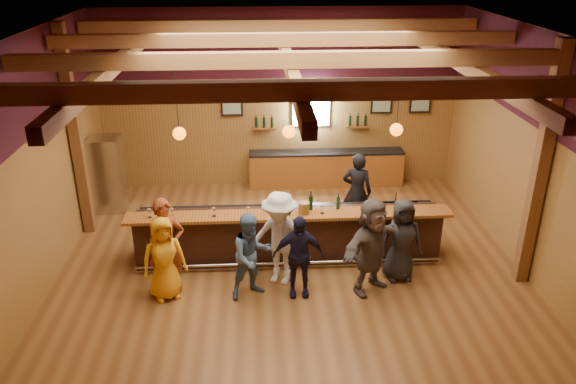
% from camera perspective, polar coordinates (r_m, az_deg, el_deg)
% --- Properties ---
extents(room, '(9.04, 9.00, 4.52)m').
position_cam_1_polar(room, '(10.27, 0.08, 8.98)').
color(room, brown).
rests_on(room, ground).
extents(bar_counter, '(6.30, 1.07, 1.11)m').
position_cam_1_polar(bar_counter, '(11.36, 0.13, -4.13)').
color(bar_counter, black).
rests_on(bar_counter, ground).
extents(back_bar_cabinet, '(4.00, 0.52, 0.95)m').
position_cam_1_polar(back_bar_cabinet, '(14.71, 3.89, 2.41)').
color(back_bar_cabinet, brown).
rests_on(back_bar_cabinet, ground).
extents(window, '(0.95, 0.09, 0.95)m').
position_cam_1_polar(window, '(14.38, 2.36, 8.55)').
color(window, silver).
rests_on(window, room).
extents(framed_pictures, '(5.35, 0.05, 0.45)m').
position_cam_1_polar(framed_pictures, '(14.47, 5.82, 8.75)').
color(framed_pictures, black).
rests_on(framed_pictures, room).
extents(wine_shelves, '(3.00, 0.18, 0.30)m').
position_cam_1_polar(wine_shelves, '(14.44, 2.36, 6.84)').
color(wine_shelves, brown).
rests_on(wine_shelves, room).
extents(pendant_lights, '(4.24, 0.24, 1.37)m').
position_cam_1_polar(pendant_lights, '(10.36, 0.10, 6.20)').
color(pendant_lights, black).
rests_on(pendant_lights, room).
extents(stainless_fridge, '(0.70, 0.70, 1.80)m').
position_cam_1_polar(stainless_fridge, '(13.86, -17.77, 1.76)').
color(stainless_fridge, silver).
rests_on(stainless_fridge, ground).
extents(customer_orange, '(0.90, 0.75, 1.59)m').
position_cam_1_polar(customer_orange, '(10.19, -12.50, -6.57)').
color(customer_orange, orange).
rests_on(customer_orange, ground).
extents(customer_redvest, '(0.74, 0.57, 1.83)m').
position_cam_1_polar(customer_redvest, '(10.29, -12.24, -5.44)').
color(customer_redvest, maroon).
rests_on(customer_redvest, ground).
extents(customer_denim, '(0.97, 0.88, 1.61)m').
position_cam_1_polar(customer_denim, '(10.01, -3.71, -6.47)').
color(customer_denim, '#4A6B95').
rests_on(customer_denim, ground).
extents(customer_white, '(1.36, 1.12, 1.84)m').
position_cam_1_polar(customer_white, '(10.31, -0.84, -4.76)').
color(customer_white, silver).
rests_on(customer_white, ground).
extents(customer_navy, '(0.93, 0.41, 1.58)m').
position_cam_1_polar(customer_navy, '(10.02, 1.07, -6.53)').
color(customer_navy, black).
rests_on(customer_navy, ground).
extents(customer_brown, '(1.68, 1.44, 1.82)m').
position_cam_1_polar(customer_brown, '(10.19, 8.51, -5.45)').
color(customer_brown, '#544943').
rests_on(customer_brown, ground).
extents(customer_dark, '(0.83, 0.58, 1.62)m').
position_cam_1_polar(customer_dark, '(10.69, 11.44, -4.80)').
color(customer_dark, black).
rests_on(customer_dark, ground).
extents(bartender, '(0.75, 0.60, 1.78)m').
position_cam_1_polar(bartender, '(12.38, 7.01, 0.05)').
color(bartender, black).
rests_on(bartender, ground).
extents(ice_bucket, '(0.22, 0.22, 0.24)m').
position_cam_1_polar(ice_bucket, '(10.75, 1.62, -1.62)').
color(ice_bucket, brown).
rests_on(ice_bucket, bar_counter).
extents(bottle_a, '(0.08, 0.08, 0.38)m').
position_cam_1_polar(bottle_a, '(10.91, 2.33, -1.06)').
color(bottle_a, black).
rests_on(bottle_a, bar_counter).
extents(bottle_b, '(0.07, 0.07, 0.33)m').
position_cam_1_polar(bottle_b, '(10.98, 5.11, -1.09)').
color(bottle_b, black).
rests_on(bottle_b, bar_counter).
extents(glass_a, '(0.09, 0.09, 0.19)m').
position_cam_1_polar(glass_a, '(10.91, -13.92, -1.87)').
color(glass_a, silver).
rests_on(glass_a, bar_counter).
extents(glass_b, '(0.09, 0.09, 0.19)m').
position_cam_1_polar(glass_b, '(10.83, -11.76, -1.85)').
color(glass_b, silver).
rests_on(glass_b, bar_counter).
extents(glass_c, '(0.09, 0.09, 0.20)m').
position_cam_1_polar(glass_c, '(10.72, -7.55, -1.78)').
color(glass_c, silver).
rests_on(glass_c, bar_counter).
extents(glass_d, '(0.08, 0.08, 0.19)m').
position_cam_1_polar(glass_d, '(10.69, -4.07, -1.75)').
color(glass_d, silver).
rests_on(glass_d, bar_counter).
extents(glass_e, '(0.08, 0.08, 0.19)m').
position_cam_1_polar(glass_e, '(10.78, -2.06, -1.44)').
color(glass_e, silver).
rests_on(glass_e, bar_counter).
extents(glass_f, '(0.08, 0.08, 0.19)m').
position_cam_1_polar(glass_f, '(10.77, 3.51, -1.53)').
color(glass_f, silver).
rests_on(glass_f, bar_counter).
extents(glass_g, '(0.09, 0.09, 0.20)m').
position_cam_1_polar(glass_g, '(11.00, 8.50, -1.13)').
color(glass_g, silver).
rests_on(glass_g, bar_counter).
extents(glass_h, '(0.08, 0.08, 0.17)m').
position_cam_1_polar(glass_h, '(11.02, 11.90, -1.45)').
color(glass_h, silver).
rests_on(glass_h, bar_counter).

